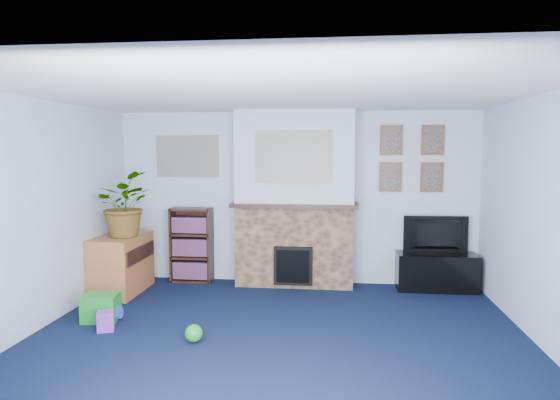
# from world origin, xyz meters

# --- Properties ---
(floor) EXTENTS (5.00, 4.50, 0.01)m
(floor) POSITION_xyz_m (0.00, 0.00, 0.00)
(floor) COLOR black
(floor) RESTS_ON ground
(ceiling) EXTENTS (5.00, 4.50, 0.01)m
(ceiling) POSITION_xyz_m (0.00, 0.00, 2.40)
(ceiling) COLOR white
(ceiling) RESTS_ON wall_back
(wall_back) EXTENTS (5.00, 0.04, 2.40)m
(wall_back) POSITION_xyz_m (0.00, 2.25, 1.20)
(wall_back) COLOR silver
(wall_back) RESTS_ON ground
(wall_front) EXTENTS (5.00, 0.04, 2.40)m
(wall_front) POSITION_xyz_m (0.00, -2.25, 1.20)
(wall_front) COLOR silver
(wall_front) RESTS_ON ground
(wall_left) EXTENTS (0.04, 4.50, 2.40)m
(wall_left) POSITION_xyz_m (-2.50, 0.00, 1.20)
(wall_left) COLOR silver
(wall_left) RESTS_ON ground
(wall_right) EXTENTS (0.04, 4.50, 2.40)m
(wall_right) POSITION_xyz_m (2.50, 0.00, 1.20)
(wall_right) COLOR silver
(wall_right) RESTS_ON ground
(chimney_breast) EXTENTS (1.72, 0.50, 2.40)m
(chimney_breast) POSITION_xyz_m (0.00, 2.05, 1.18)
(chimney_breast) COLOR brown
(chimney_breast) RESTS_ON ground
(collage_main) EXTENTS (1.00, 0.03, 0.68)m
(collage_main) POSITION_xyz_m (0.00, 1.84, 1.78)
(collage_main) COLOR gray
(collage_main) RESTS_ON chimney_breast
(collage_left) EXTENTS (0.90, 0.03, 0.58)m
(collage_left) POSITION_xyz_m (-1.55, 2.23, 1.78)
(collage_left) COLOR gray
(collage_left) RESTS_ON wall_back
(portrait_tl) EXTENTS (0.30, 0.03, 0.40)m
(portrait_tl) POSITION_xyz_m (1.30, 2.23, 2.00)
(portrait_tl) COLOR brown
(portrait_tl) RESTS_ON wall_back
(portrait_tr) EXTENTS (0.30, 0.03, 0.40)m
(portrait_tr) POSITION_xyz_m (1.85, 2.23, 2.00)
(portrait_tr) COLOR brown
(portrait_tr) RESTS_ON wall_back
(portrait_bl) EXTENTS (0.30, 0.03, 0.40)m
(portrait_bl) POSITION_xyz_m (1.30, 2.23, 1.50)
(portrait_bl) COLOR brown
(portrait_bl) RESTS_ON wall_back
(portrait_br) EXTENTS (0.30, 0.03, 0.40)m
(portrait_br) POSITION_xyz_m (1.85, 2.23, 1.50)
(portrait_br) COLOR brown
(portrait_br) RESTS_ON wall_back
(tv_stand) EXTENTS (1.04, 0.44, 0.49)m
(tv_stand) POSITION_xyz_m (1.91, 2.03, 0.23)
(tv_stand) COLOR black
(tv_stand) RESTS_ON ground
(television) EXTENTS (0.86, 0.15, 0.49)m
(television) POSITION_xyz_m (1.91, 2.05, 0.74)
(television) COLOR black
(television) RESTS_ON tv_stand
(bookshelf) EXTENTS (0.58, 0.28, 1.05)m
(bookshelf) POSITION_xyz_m (-1.47, 2.11, 0.50)
(bookshelf) COLOR black
(bookshelf) RESTS_ON ground
(sideboard) EXTENTS (0.54, 0.97, 0.75)m
(sideboard) POSITION_xyz_m (-2.24, 1.45, 0.35)
(sideboard) COLOR #AD6337
(sideboard) RESTS_ON ground
(potted_plant) EXTENTS (0.98, 0.99, 0.83)m
(potted_plant) POSITION_xyz_m (-2.19, 1.40, 1.17)
(potted_plant) COLOR #26661E
(potted_plant) RESTS_ON sideboard
(mantel_clock) EXTENTS (0.09, 0.05, 0.13)m
(mantel_clock) POSITION_xyz_m (-0.01, 2.00, 1.22)
(mantel_clock) COLOR gold
(mantel_clock) RESTS_ON chimney_breast
(mantel_candle) EXTENTS (0.04, 0.04, 0.14)m
(mantel_candle) POSITION_xyz_m (0.28, 2.00, 1.23)
(mantel_candle) COLOR #B2BFC6
(mantel_candle) RESTS_ON chimney_breast
(mantel_teddy) EXTENTS (0.13, 0.13, 0.13)m
(mantel_teddy) POSITION_xyz_m (-0.50, 2.00, 1.22)
(mantel_teddy) COLOR gray
(mantel_teddy) RESTS_ON chimney_breast
(mantel_can) EXTENTS (0.06, 0.06, 0.12)m
(mantel_can) POSITION_xyz_m (0.72, 2.00, 1.21)
(mantel_can) COLOR purple
(mantel_can) RESTS_ON chimney_breast
(green_crate) EXTENTS (0.40, 0.34, 0.30)m
(green_crate) POSITION_xyz_m (-1.99, 0.36, 0.14)
(green_crate) COLOR #198C26
(green_crate) RESTS_ON ground
(toy_ball) EXTENTS (0.18, 0.18, 0.18)m
(toy_ball) POSITION_xyz_m (-0.80, -0.13, 0.09)
(toy_ball) COLOR #198C26
(toy_ball) RESTS_ON ground
(toy_block) EXTENTS (0.22, 0.22, 0.20)m
(toy_block) POSITION_xyz_m (-1.80, 0.07, 0.11)
(toy_block) COLOR purple
(toy_block) RESTS_ON ground
(toy_tube) EXTENTS (0.34, 0.15, 0.19)m
(toy_tube) POSITION_xyz_m (-1.94, 0.39, 0.07)
(toy_tube) COLOR blue
(toy_tube) RESTS_ON ground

